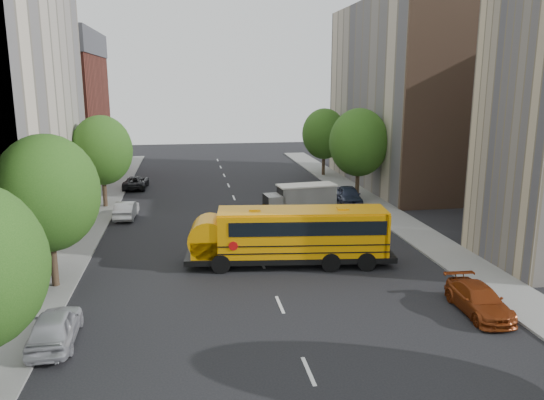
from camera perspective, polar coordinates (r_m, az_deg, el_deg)
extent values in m
plane|color=black|center=(33.03, -1.59, -5.66)|extent=(120.00, 120.00, 0.00)
cube|color=slate|center=(38.24, -20.02, -3.78)|extent=(3.00, 80.00, 0.12)
cube|color=slate|center=(40.65, 13.72, -2.42)|extent=(3.00, 80.00, 0.12)
cube|color=silver|center=(42.57, -3.39, -1.47)|extent=(0.15, 64.00, 0.01)
cube|color=maroon|center=(60.81, -22.63, 8.03)|extent=(10.00, 15.00, 13.00)
cube|color=#BFAF94|center=(55.69, 14.44, 10.84)|extent=(10.00, 22.00, 18.00)
cube|color=brown|center=(45.81, 19.98, 10.18)|extent=(10.10, 0.30, 18.00)
cylinder|color=gold|center=(67.64, 20.21, 17.95)|extent=(1.00, 1.00, 35.00)
cylinder|color=#38281C|center=(29.33, -22.42, -6.06)|extent=(0.36, 0.36, 2.88)
ellipsoid|color=#1E4C14|center=(28.46, -23.01, 0.68)|extent=(5.12, 5.12, 5.89)
cylinder|color=#38281C|center=(46.48, -17.56, 0.92)|extent=(0.36, 0.36, 2.81)
ellipsoid|color=#1E4C14|center=(45.94, -17.84, 5.12)|extent=(4.99, 4.99, 5.74)
cylinder|color=#38281C|center=(48.38, 9.16, 1.88)|extent=(0.36, 0.36, 2.95)
ellipsoid|color=#1E4C14|center=(47.85, 9.31, 6.13)|extent=(5.25, 5.25, 6.04)
cylinder|color=#38281C|center=(59.74, 5.56, 3.91)|extent=(0.36, 0.36, 2.74)
ellipsoid|color=#1E4C14|center=(59.33, 5.62, 7.10)|extent=(4.86, 4.86, 5.59)
cube|color=black|center=(30.74, 1.91, -5.92)|extent=(12.10, 4.05, 0.32)
cube|color=orange|center=(30.40, 3.32, -3.43)|extent=(9.78, 3.73, 2.44)
cube|color=orange|center=(30.56, -7.27, -4.88)|extent=(2.17, 2.64, 1.06)
cube|color=black|center=(30.13, -5.22, -2.56)|extent=(0.81, 2.48, 1.27)
cube|color=orange|center=(30.08, 3.35, -1.16)|extent=(9.76, 3.52, 0.15)
cube|color=black|center=(30.28, 3.74, -2.46)|extent=(8.94, 3.69, 0.79)
cube|color=black|center=(30.65, 3.30, -4.95)|extent=(9.79, 3.79, 0.06)
cube|color=black|center=(30.52, 3.31, -4.19)|extent=(9.79, 3.79, 0.06)
cube|color=orange|center=(31.26, 12.16, -3.24)|extent=(0.46, 2.65, 2.44)
cube|color=orange|center=(29.90, -2.11, -1.02)|extent=(0.70, 0.70, 0.11)
cube|color=orange|center=(30.41, 7.93, -0.90)|extent=(0.70, 0.70, 0.11)
cylinder|color=orange|center=(30.40, -7.29, -3.93)|extent=(2.49, 2.68, 2.23)
cylinder|color=red|center=(29.00, -4.57, -5.01)|extent=(0.53, 0.10, 0.53)
cylinder|color=black|center=(29.47, -5.98, -6.92)|extent=(1.09, 0.44, 1.06)
cylinder|color=black|center=(31.98, -5.72, -5.34)|extent=(1.09, 0.44, 1.06)
cylinder|color=black|center=(29.79, 6.62, -6.72)|extent=(1.09, 0.44, 1.06)
cylinder|color=black|center=(32.27, 5.87, -5.17)|extent=(1.09, 0.44, 1.06)
cylinder|color=black|center=(30.20, 10.62, -6.59)|extent=(1.09, 0.44, 1.06)
cylinder|color=black|center=(32.65, 9.57, -5.07)|extent=(1.09, 0.44, 1.06)
cube|color=black|center=(42.03, 3.07, -0.99)|extent=(5.92, 2.57, 0.29)
cube|color=white|center=(41.96, 3.71, 0.38)|extent=(4.58, 2.32, 1.72)
cube|color=white|center=(41.24, 0.32, -0.21)|extent=(1.54, 1.96, 1.15)
cube|color=silver|center=(41.78, 3.72, 1.60)|extent=(4.78, 2.44, 0.11)
cylinder|color=black|center=(40.53, 0.70, -1.60)|extent=(0.82, 0.33, 0.80)
cylinder|color=black|center=(42.31, -0.04, -0.98)|extent=(0.82, 0.33, 0.80)
cylinder|color=black|center=(41.23, 3.76, -1.38)|extent=(0.82, 0.33, 0.80)
cylinder|color=black|center=(42.98, 2.90, -0.79)|extent=(0.82, 0.33, 0.80)
cylinder|color=black|center=(41.97, 6.46, -1.18)|extent=(0.82, 0.33, 0.80)
cylinder|color=black|center=(43.69, 5.51, -0.61)|extent=(0.82, 0.33, 0.80)
imported|color=#B0B0B7|center=(23.55, -22.32, -12.52)|extent=(1.85, 4.31, 1.45)
imported|color=silver|center=(42.51, -15.41, -1.01)|extent=(1.65, 4.15, 1.34)
imported|color=black|center=(54.10, -14.42, 1.88)|extent=(2.40, 4.76, 1.29)
imported|color=maroon|center=(26.31, 21.36, -9.97)|extent=(1.97, 4.46, 1.27)
imported|color=#2C344E|center=(46.22, 8.26, 0.51)|extent=(2.23, 4.65, 1.53)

